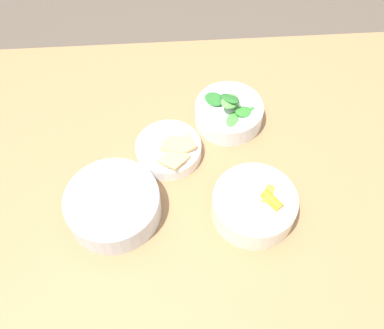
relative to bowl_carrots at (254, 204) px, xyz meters
The scene contains 6 objects.
ground_plane 0.81m from the bowl_carrots, 39.44° to the right, with size 10.00×10.00×0.00m, color #4C4238.
dining_table 0.20m from the bowl_carrots, 39.44° to the right, with size 1.35×0.92×0.77m.
bowl_carrots is the anchor object (origin of this frame).
bowl_greens 0.26m from the bowl_carrots, 85.03° to the right, with size 0.16×0.16×0.10m.
bowl_beans_hotdog 0.29m from the bowl_carrots, ahead, with size 0.19×0.19×0.06m.
bowl_cookies 0.24m from the bowl_carrots, 44.02° to the right, with size 0.15×0.15×0.05m.
Camera 1 is at (0.04, 0.51, 1.57)m, focal length 40.00 mm.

